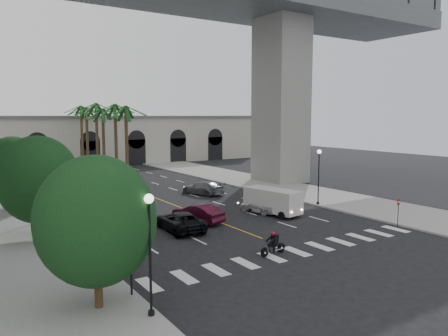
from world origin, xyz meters
TOP-DOWN VIEW (x-y plane):
  - ground at (0.00, 0.00)m, footprint 140.00×140.00m
  - sidewalk_left at (-15.00, 15.00)m, footprint 8.00×100.00m
  - sidewalk_right at (15.00, 15.00)m, footprint 8.00×100.00m
  - median at (0.00, 38.00)m, footprint 2.00×24.00m
  - pier_building at (0.00, 55.00)m, footprint 71.00×10.50m
  - bridge at (3.42, 22.00)m, footprint 75.00×13.00m
  - palm_a at (0.00, 28.00)m, footprint 3.20×3.20m
  - palm_b at (0.10, 32.00)m, footprint 3.20×3.20m
  - palm_c at (-0.20, 36.00)m, footprint 3.20×3.20m
  - palm_d at (0.15, 40.00)m, footprint 3.20×3.20m
  - palm_e at (-0.10, 44.00)m, footprint 3.20×3.20m
  - palm_f at (0.20, 48.00)m, footprint 3.20×3.20m
  - street_tree_near at (-13.00, -3.00)m, footprint 5.20×5.20m
  - street_tree_mid at (-13.00, 10.00)m, footprint 5.44×5.44m
  - street_tree_far at (-13.00, 22.00)m, footprint 5.04×5.04m
  - lamp_post_left_near at (-11.40, -5.00)m, footprint 0.40×0.40m
  - lamp_post_left_far at (-11.40, 16.00)m, footprint 0.40×0.40m
  - lamp_post_right at (11.40, 8.00)m, footprint 0.40×0.40m
  - traffic_signal_near at (-11.30, -2.50)m, footprint 0.25×0.18m
  - traffic_signal_far at (-11.30, 1.50)m, footprint 0.25×0.18m
  - motorcycle_rider at (-1.60, -1.18)m, footprint 2.04×0.55m
  - car_a at (4.86, 8.48)m, footprint 2.25×4.15m
  - car_b at (-1.50, 8.44)m, footprint 2.84×4.84m
  - car_c at (-3.84, 7.04)m, footprint 2.66×5.27m
  - car_d at (5.18, 19.09)m, footprint 3.55×5.41m
  - car_e at (-7.20, 21.34)m, footprint 3.12×4.94m
  - cargo_van at (5.38, 7.43)m, footprint 2.81×5.46m
  - pedestrian_a at (-11.50, 2.10)m, footprint 0.69×0.61m
  - pedestrian_b at (-11.50, 2.03)m, footprint 1.06×0.91m
  - do_not_enter_sign at (10.50, -1.29)m, footprint 0.55×0.16m

SIDE VIEW (x-z plane):
  - ground at x=0.00m, z-range 0.00..0.00m
  - sidewalk_left at x=-15.00m, z-range 0.00..0.15m
  - sidewalk_right at x=15.00m, z-range 0.00..0.15m
  - median at x=0.00m, z-range 0.00..0.20m
  - motorcycle_rider at x=-1.60m, z-range -0.07..1.40m
  - car_a at x=4.86m, z-range 0.00..1.34m
  - car_c at x=-3.84m, z-range 0.00..1.43m
  - car_d at x=5.18m, z-range 0.00..1.46m
  - car_b at x=-1.50m, z-range 0.00..1.51m
  - car_e at x=-7.20m, z-range 0.00..1.57m
  - pedestrian_a at x=-11.50m, z-range 0.15..1.75m
  - pedestrian_b at x=-11.50m, z-range 0.15..2.07m
  - cargo_van at x=5.38m, z-range 0.13..2.34m
  - do_not_enter_sign at x=10.50m, z-range 0.51..2.79m
  - traffic_signal_near at x=-11.30m, z-range 0.69..4.34m
  - traffic_signal_far at x=-11.30m, z-range 0.69..4.34m
  - lamp_post_left_near at x=-11.40m, z-range 0.55..5.90m
  - lamp_post_left_far at x=-11.40m, z-range 0.55..5.90m
  - lamp_post_right at x=11.40m, z-range 0.55..5.90m
  - street_tree_far at x=-13.00m, z-range 0.56..7.24m
  - street_tree_near at x=-13.00m, z-range 0.58..7.47m
  - street_tree_mid at x=-13.00m, z-range 0.61..7.81m
  - pier_building at x=0.00m, z-range 0.02..8.52m
  - palm_c at x=-0.20m, z-range 3.86..13.96m
  - palm_a at x=0.00m, z-range 3.95..14.25m
  - palm_e at x=-0.10m, z-range 3.99..14.39m
  - palm_b at x=0.10m, z-range 4.07..14.67m
  - palm_f at x=0.20m, z-range 4.11..14.81m
  - palm_d at x=0.15m, z-range 4.20..15.10m
  - bridge at x=3.42m, z-range 5.51..31.51m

